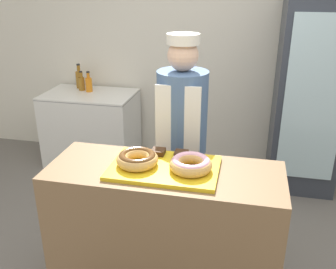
{
  "coord_description": "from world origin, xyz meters",
  "views": [
    {
      "loc": [
        0.43,
        -1.87,
        1.94
      ],
      "look_at": [
        0.0,
        0.1,
        1.11
      ],
      "focal_mm": 40.0,
      "sensor_mm": 36.0,
      "label": 1
    }
  ],
  "objects": [
    {
      "name": "baker_person",
      "position": [
        -0.01,
        0.6,
        0.85
      ],
      "size": [
        0.36,
        0.36,
        1.62
      ],
      "color": "#4C4C51",
      "rests_on": "ground_plane"
    },
    {
      "name": "serving_tray",
      "position": [
        0.0,
        0.0,
        0.94
      ],
      "size": [
        0.62,
        0.41,
        0.02
      ],
      "color": "yellow",
      "rests_on": "display_counter"
    },
    {
      "name": "donut_chocolate_glaze",
      "position": [
        -0.16,
        -0.02,
        0.99
      ],
      "size": [
        0.24,
        0.24,
        0.07
      ],
      "color": "tan",
      "rests_on": "serving_tray"
    },
    {
      "name": "bottle_amber",
      "position": [
        -1.37,
        1.86,
        0.89
      ],
      "size": [
        0.07,
        0.07,
        0.21
      ],
      "color": "#99661E",
      "rests_on": "chest_freezer"
    },
    {
      "name": "beverage_fridge",
      "position": [
        1.0,
        1.75,
        0.93
      ],
      "size": [
        0.61,
        0.65,
        1.85
      ],
      "color": "#333842",
      "rests_on": "ground_plane"
    },
    {
      "name": "bottle_orange",
      "position": [
        -1.26,
        1.83,
        0.89
      ],
      "size": [
        0.07,
        0.07,
        0.22
      ],
      "color": "orange",
      "rests_on": "chest_freezer"
    },
    {
      "name": "donut_light_glaze",
      "position": [
        0.16,
        -0.02,
        0.99
      ],
      "size": [
        0.24,
        0.24,
        0.07
      ],
      "color": "tan",
      "rests_on": "serving_tray"
    },
    {
      "name": "chest_freezer",
      "position": [
        -1.24,
        1.76,
        0.41
      ],
      "size": [
        0.97,
        0.62,
        0.81
      ],
      "color": "white",
      "rests_on": "ground_plane"
    },
    {
      "name": "brownie_back_right",
      "position": [
        0.07,
        0.15,
        0.97
      ],
      "size": [
        0.08,
        0.08,
        0.03
      ],
      "color": "#382111",
      "rests_on": "serving_tray"
    },
    {
      "name": "display_counter",
      "position": [
        0.0,
        0.0,
        0.46
      ],
      "size": [
        1.37,
        0.53,
        0.93
      ],
      "color": "brown",
      "rests_on": "ground_plane"
    },
    {
      "name": "wall_back",
      "position": [
        0.0,
        2.13,
        1.35
      ],
      "size": [
        8.0,
        0.06,
        2.7
      ],
      "color": "silver",
      "rests_on": "ground_plane"
    },
    {
      "name": "bottle_amber_b",
      "position": [
        -1.43,
        1.95,
        0.91
      ],
      "size": [
        0.08,
        0.08,
        0.27
      ],
      "color": "#99661E",
      "rests_on": "chest_freezer"
    },
    {
      "name": "brownie_back_left",
      "position": [
        -0.07,
        0.15,
        0.97
      ],
      "size": [
        0.08,
        0.08,
        0.03
      ],
      "color": "#382111",
      "rests_on": "serving_tray"
    }
  ]
}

